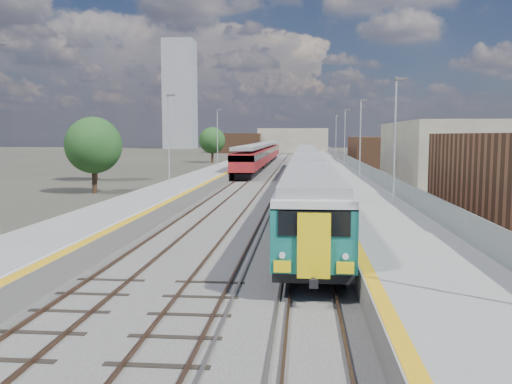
# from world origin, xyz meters

# --- Properties ---
(ground) EXTENTS (320.00, 320.00, 0.00)m
(ground) POSITION_xyz_m (0.00, 50.00, 0.00)
(ground) COLOR #47443A
(ground) RESTS_ON ground
(ballast_bed) EXTENTS (10.50, 155.00, 0.06)m
(ballast_bed) POSITION_xyz_m (-2.25, 52.50, 0.03)
(ballast_bed) COLOR #565451
(ballast_bed) RESTS_ON ground
(tracks) EXTENTS (8.96, 160.00, 0.17)m
(tracks) POSITION_xyz_m (-1.65, 54.18, 0.11)
(tracks) COLOR #4C3323
(tracks) RESTS_ON ground
(platform_right) EXTENTS (4.70, 155.00, 8.52)m
(platform_right) POSITION_xyz_m (5.28, 52.49, 0.54)
(platform_right) COLOR slate
(platform_right) RESTS_ON ground
(platform_left) EXTENTS (4.30, 155.00, 8.52)m
(platform_left) POSITION_xyz_m (-9.05, 52.49, 0.52)
(platform_left) COLOR slate
(platform_left) RESTS_ON ground
(buildings) EXTENTS (72.00, 185.50, 40.00)m
(buildings) POSITION_xyz_m (-18.12, 138.60, 10.70)
(buildings) COLOR brown
(buildings) RESTS_ON ground
(green_train) EXTENTS (2.66, 74.05, 2.92)m
(green_train) POSITION_xyz_m (1.50, 41.63, 2.06)
(green_train) COLOR black
(green_train) RESTS_ON ground
(red_train) EXTENTS (2.88, 58.47, 3.64)m
(red_train) POSITION_xyz_m (-5.50, 75.77, 2.15)
(red_train) COLOR black
(red_train) RESTS_ON ground
(tree_a) EXTENTS (4.93, 4.93, 6.69)m
(tree_a) POSITION_xyz_m (-17.11, 34.85, 4.21)
(tree_a) COLOR #382619
(tree_a) RESTS_ON ground
(tree_b) EXTENTS (4.88, 4.88, 6.62)m
(tree_b) POSITION_xyz_m (-22.02, 47.66, 4.17)
(tree_b) COLOR #382619
(tree_b) RESTS_ON ground
(tree_c) EXTENTS (4.84, 4.84, 6.56)m
(tree_c) POSITION_xyz_m (-15.65, 87.90, 4.13)
(tree_c) COLOR #382619
(tree_c) RESTS_ON ground
(tree_d) EXTENTS (3.91, 3.91, 5.30)m
(tree_d) POSITION_xyz_m (20.49, 63.41, 3.33)
(tree_d) COLOR #382619
(tree_d) RESTS_ON ground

